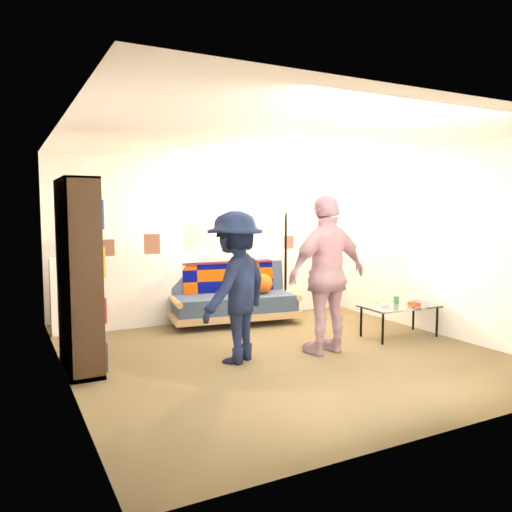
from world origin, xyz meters
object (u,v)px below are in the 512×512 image
(floor_lamp, at_px, (285,238))
(person_left, at_px, (236,287))
(futon_sofa, at_px, (234,298))
(coffee_table, at_px, (400,307))
(bookshelf, at_px, (79,281))
(person_right, at_px, (328,275))

(floor_lamp, relative_size, person_left, 1.05)
(futon_sofa, height_order, floor_lamp, floor_lamp)
(futon_sofa, xyz_separation_m, floor_lamp, (0.83, -0.05, 0.83))
(coffee_table, relative_size, floor_lamp, 0.58)
(bookshelf, xyz_separation_m, person_left, (1.51, -0.50, -0.10))
(floor_lamp, height_order, person_left, floor_lamp)
(coffee_table, distance_m, person_right, 1.35)
(person_left, bearing_deg, floor_lamp, -167.13)
(futon_sofa, bearing_deg, bookshelf, -152.17)
(futon_sofa, xyz_separation_m, bookshelf, (-2.26, -1.19, 0.54))
(person_right, bearing_deg, futon_sofa, -87.07)
(floor_lamp, bearing_deg, coffee_table, -67.07)
(futon_sofa, height_order, person_left, person_left)
(futon_sofa, height_order, person_right, person_right)
(futon_sofa, relative_size, person_right, 1.06)
(futon_sofa, relative_size, bookshelf, 0.98)
(floor_lamp, bearing_deg, futon_sofa, 176.35)
(coffee_table, xyz_separation_m, person_left, (-2.29, 0.02, 0.42))
(person_right, bearing_deg, floor_lamp, -112.19)
(bookshelf, height_order, floor_lamp, bookshelf)
(bookshelf, bearing_deg, person_left, -18.44)
(coffee_table, bearing_deg, futon_sofa, 131.75)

